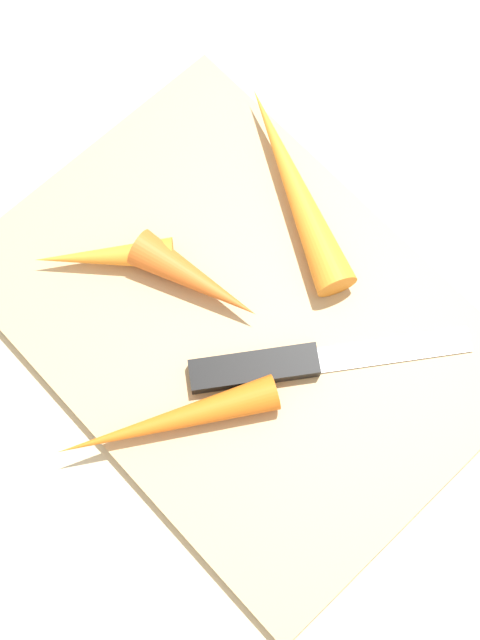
{
  "coord_description": "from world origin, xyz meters",
  "views": [
    {
      "loc": [
        -0.13,
        0.12,
        0.59
      ],
      "look_at": [
        0.0,
        0.0,
        0.01
      ],
      "focal_mm": 47.83,
      "sensor_mm": 36.0,
      "label": 1
    }
  ],
  "objects_px": {
    "carrot_shortest": "(197,280)",
    "carrot_longest": "(294,185)",
    "knife": "(273,366)",
    "carrot_long": "(168,422)",
    "cutting_board": "(240,322)",
    "carrot_short": "(104,256)"
  },
  "relations": [
    {
      "from": "carrot_shortest",
      "to": "carrot_longest",
      "type": "height_order",
      "value": "carrot_longest"
    },
    {
      "from": "carrot_shortest",
      "to": "knife",
      "type": "bearing_deg",
      "value": -17.08
    },
    {
      "from": "carrot_long",
      "to": "carrot_shortest",
      "type": "xyz_separation_m",
      "value": [
        0.06,
        -0.08,
        0.0
      ]
    },
    {
      "from": "carrot_long",
      "to": "carrot_longest",
      "type": "height_order",
      "value": "carrot_longest"
    },
    {
      "from": "cutting_board",
      "to": "carrot_short",
      "type": "bearing_deg",
      "value": 22.57
    },
    {
      "from": "knife",
      "to": "carrot_long",
      "type": "xyz_separation_m",
      "value": [
        0.02,
        0.08,
        0.01
      ]
    },
    {
      "from": "carrot_shortest",
      "to": "carrot_short",
      "type": "bearing_deg",
      "value": -164.76
    },
    {
      "from": "cutting_board",
      "to": "knife",
      "type": "relative_size",
      "value": 2.05
    },
    {
      "from": "cutting_board",
      "to": "carrot_long",
      "type": "xyz_separation_m",
      "value": [
        -0.02,
        0.09,
        0.02
      ]
    },
    {
      "from": "carrot_shortest",
      "to": "carrot_longest",
      "type": "relative_size",
      "value": 0.58
    },
    {
      "from": "carrot_long",
      "to": "carrot_short",
      "type": "height_order",
      "value": "carrot_long"
    },
    {
      "from": "knife",
      "to": "carrot_shortest",
      "type": "xyz_separation_m",
      "value": [
        0.08,
        -0.0,
        0.01
      ]
    },
    {
      "from": "cutting_board",
      "to": "carrot_longest",
      "type": "xyz_separation_m",
      "value": [
        0.05,
        -0.1,
        0.02
      ]
    },
    {
      "from": "knife",
      "to": "carrot_long",
      "type": "relative_size",
      "value": 1.15
    },
    {
      "from": "cutting_board",
      "to": "carrot_shortest",
      "type": "relative_size",
      "value": 3.67
    },
    {
      "from": "carrot_shortest",
      "to": "carrot_short",
      "type": "relative_size",
      "value": 0.99
    },
    {
      "from": "carrot_short",
      "to": "knife",
      "type": "bearing_deg",
      "value": 143.62
    },
    {
      "from": "knife",
      "to": "carrot_short",
      "type": "relative_size",
      "value": 1.77
    },
    {
      "from": "carrot_long",
      "to": "carrot_short",
      "type": "bearing_deg",
      "value": -83.5
    },
    {
      "from": "cutting_board",
      "to": "carrot_long",
      "type": "distance_m",
      "value": 0.09
    },
    {
      "from": "carrot_longest",
      "to": "knife",
      "type": "bearing_deg",
      "value": 152.73
    },
    {
      "from": "carrot_longest",
      "to": "carrot_shortest",
      "type": "bearing_deg",
      "value": 116.21
    }
  ]
}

